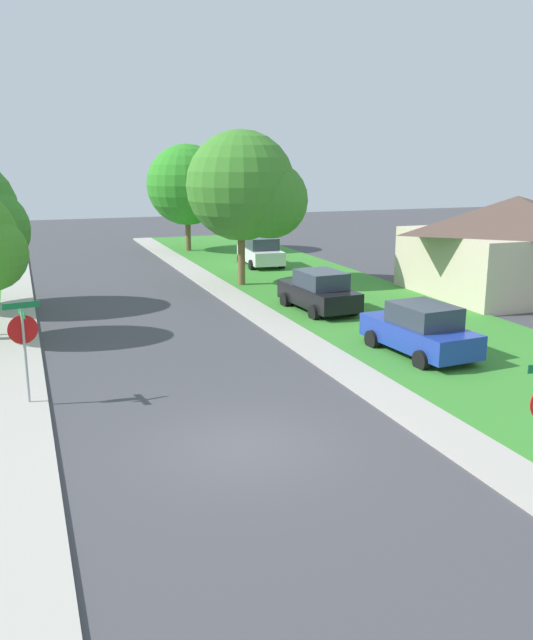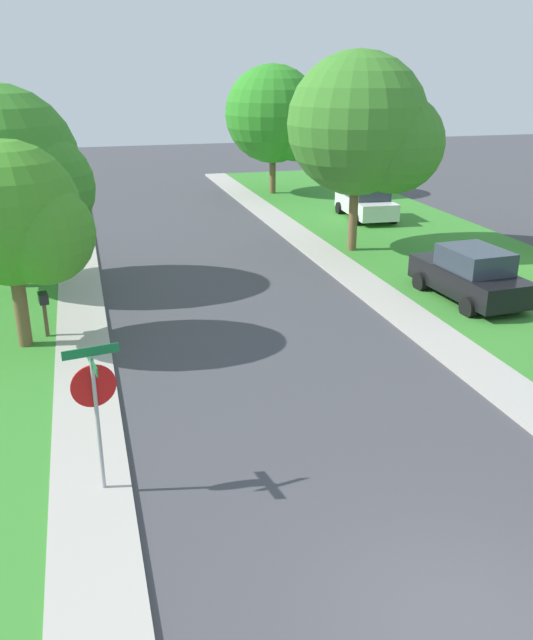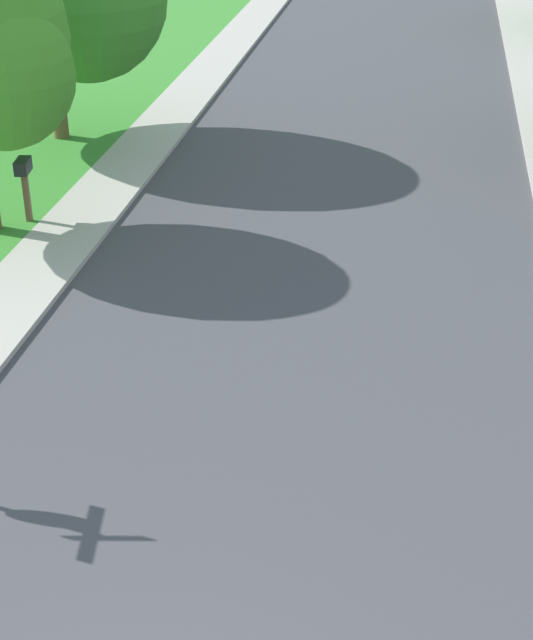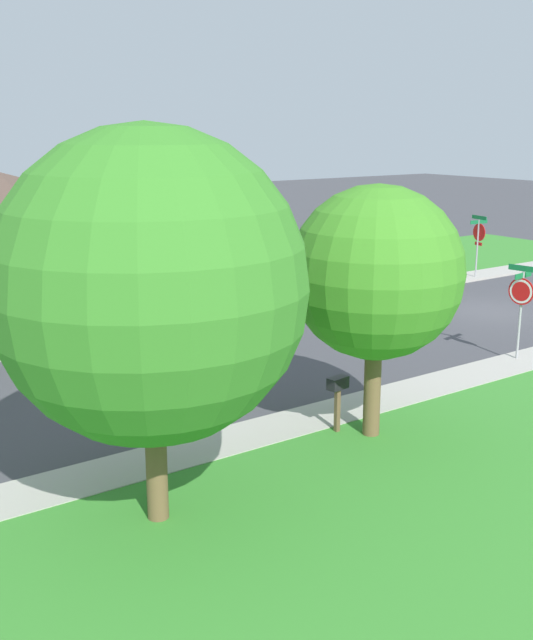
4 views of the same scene
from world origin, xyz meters
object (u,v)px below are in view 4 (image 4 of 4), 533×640
(stop_sign_far_corner, at_px, (521,297))
(tree_sidewalk_mid, at_px, (374,276))
(mailbox, at_px, (338,390))
(tree_corner_large, at_px, (153,292))
(house_right_setback, at_px, (0,222))
(car_blue_behind_trees, at_px, (262,270))
(stop_sign_near_corner, at_px, (478,236))
(car_black_across_road, at_px, (105,293))

(stop_sign_far_corner, height_order, tree_sidewalk_mid, tree_sidewalk_mid)
(stop_sign_far_corner, relative_size, mailbox, 2.11)
(tree_corner_large, xyz_separation_m, tree_sidewalk_mid, (0.55, -5.39, -0.43))
(tree_corner_large, relative_size, house_right_setback, 0.73)
(car_blue_behind_trees, relative_size, tree_sidewalk_mid, 0.82)
(stop_sign_near_corner, height_order, car_black_across_road, stop_sign_near_corner)
(tree_corner_large, distance_m, mailbox, 5.64)
(mailbox, bearing_deg, tree_corner_large, 100.50)
(car_black_across_road, distance_m, tree_corner_large, 14.91)
(car_black_across_road, bearing_deg, mailbox, 178.60)
(stop_sign_far_corner, relative_size, house_right_setback, 0.31)
(tree_corner_large, bearing_deg, stop_sign_near_corner, -62.88)
(tree_corner_large, height_order, tree_sidewalk_mid, tree_corner_large)
(car_black_across_road, relative_size, house_right_setback, 0.49)
(tree_sidewalk_mid, bearing_deg, stop_sign_near_corner, -56.90)
(car_black_across_road, bearing_deg, tree_sidewalk_mid, -178.60)
(tree_sidewalk_mid, distance_m, mailbox, 2.58)
(car_black_across_road, height_order, tree_sidewalk_mid, tree_sidewalk_mid)
(house_right_setback, bearing_deg, stop_sign_near_corner, -128.07)
(stop_sign_far_corner, distance_m, mailbox, 7.79)
(stop_sign_near_corner, xyz_separation_m, mailbox, (-9.99, 16.47, -0.87))
(stop_sign_near_corner, xyz_separation_m, house_right_setback, (12.99, 16.59, 0.50))
(car_blue_behind_trees, bearing_deg, mailbox, 151.10)
(car_blue_behind_trees, xyz_separation_m, mailbox, (-13.23, 7.30, 0.14))
(house_right_setback, bearing_deg, tree_sidewalk_mid, -178.15)
(tree_corner_large, bearing_deg, mailbox, -79.50)
(stop_sign_far_corner, distance_m, tree_corner_large, 12.73)
(tree_corner_large, bearing_deg, car_black_across_road, -20.32)
(stop_sign_near_corner, height_order, car_blue_behind_trees, stop_sign_near_corner)
(tree_sidewalk_mid, bearing_deg, car_black_across_road, 1.40)
(tree_corner_large, bearing_deg, tree_sidewalk_mid, -84.20)
(stop_sign_far_corner, xyz_separation_m, car_black_across_road, (11.66, 7.34, -1.01))
(house_right_setback, distance_m, mailbox, 23.02)
(stop_sign_near_corner, relative_size, car_blue_behind_trees, 0.62)
(mailbox, bearing_deg, stop_sign_far_corner, -81.47)
(car_black_across_road, distance_m, house_right_setback, 10.29)
(stop_sign_near_corner, distance_m, car_blue_behind_trees, 9.77)
(tree_corner_large, relative_size, mailbox, 5.04)
(stop_sign_near_corner, distance_m, house_right_setback, 21.07)
(car_blue_behind_trees, distance_m, tree_sidewalk_mid, 15.34)
(car_black_across_road, bearing_deg, stop_sign_far_corner, -147.83)
(car_blue_behind_trees, height_order, car_black_across_road, same)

